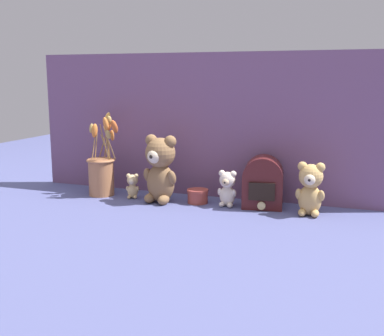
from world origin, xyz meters
The scene contains 9 objects.
ground_plane centered at (0.00, 0.00, 0.00)m, with size 4.00×4.00×0.00m, color #4C5184.
backdrop_wall centered at (0.00, 0.17, 0.30)m, with size 1.54×0.02×0.60m.
teddy_bear_large centered at (-0.13, 0.00, 0.14)m, with size 0.15×0.14×0.28m.
teddy_bear_medium centered at (0.46, 0.01, 0.10)m, with size 0.11×0.10×0.20m.
teddy_bear_small centered at (0.14, 0.03, 0.08)m, with size 0.08×0.07×0.14m.
teddy_bear_tiny centered at (-0.26, 0.02, 0.05)m, with size 0.06×0.05×0.10m.
flower_vase centered at (-0.41, 0.02, 0.11)m, with size 0.16×0.15×0.35m.
vintage_radio centered at (0.28, 0.07, 0.10)m, with size 0.17×0.15×0.20m.
decorative_tin_tall centered at (0.02, 0.04, 0.03)m, with size 0.09×0.09×0.06m.
Camera 1 is at (0.64, -1.75, 0.50)m, focal length 45.00 mm.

